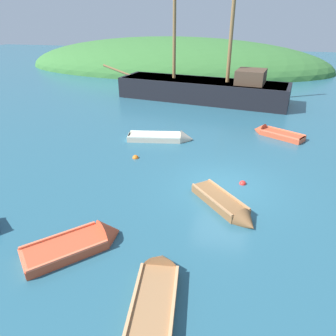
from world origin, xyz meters
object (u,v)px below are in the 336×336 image
(rowboat_portside, at_px, (83,243))
(rowboat_outer_left, at_px, (227,207))
(sailing_ship, at_px, (203,93))
(rowboat_center, at_px, (166,138))
(buoy_orange, at_px, (136,158))
(rowboat_far, at_px, (274,134))
(rowboat_near_dock, at_px, (157,289))
(buoy_red, at_px, (243,184))

(rowboat_portside, bearing_deg, rowboat_outer_left, -10.13)
(sailing_ship, xyz_separation_m, rowboat_center, (-0.80, -10.13, -0.55))
(sailing_ship, xyz_separation_m, rowboat_portside, (-1.03, -19.99, -0.56))
(sailing_ship, relative_size, buoy_orange, 52.36)
(rowboat_far, bearing_deg, sailing_ship, -24.20)
(rowboat_near_dock, xyz_separation_m, rowboat_outer_left, (1.54, 4.46, 0.02))
(rowboat_near_dock, relative_size, buoy_orange, 9.88)
(rowboat_outer_left, bearing_deg, rowboat_far, 123.43)
(rowboat_center, distance_m, rowboat_outer_left, 7.79)
(rowboat_center, distance_m, rowboat_portside, 9.86)
(rowboat_center, bearing_deg, rowboat_far, 10.25)
(sailing_ship, height_order, rowboat_portside, sailing_ship)
(rowboat_outer_left, relative_size, buoy_orange, 9.24)
(rowboat_portside, distance_m, buoy_red, 7.38)
(sailing_ship, bearing_deg, rowboat_outer_left, 109.81)
(sailing_ship, relative_size, rowboat_far, 5.33)
(sailing_ship, bearing_deg, rowboat_portside, 95.50)
(rowboat_outer_left, distance_m, buoy_red, 2.28)
(rowboat_center, height_order, buoy_orange, rowboat_center)
(rowboat_near_dock, bearing_deg, rowboat_far, -23.63)
(sailing_ship, distance_m, buoy_red, 15.03)
(rowboat_center, height_order, rowboat_portside, rowboat_portside)
(sailing_ship, relative_size, rowboat_outer_left, 5.67)
(buoy_red, bearing_deg, rowboat_center, 137.07)
(rowboat_portside, distance_m, rowboat_outer_left, 5.47)
(sailing_ship, distance_m, rowboat_portside, 20.02)
(rowboat_center, height_order, rowboat_outer_left, rowboat_center)
(buoy_red, bearing_deg, rowboat_far, 76.01)
(rowboat_outer_left, xyz_separation_m, buoy_red, (0.54, 2.22, -0.10))
(buoy_red, distance_m, buoy_orange, 5.77)
(buoy_orange, bearing_deg, rowboat_far, 36.21)
(sailing_ship, distance_m, rowboat_outer_left, 17.06)
(sailing_ship, bearing_deg, buoy_red, 113.51)
(rowboat_far, distance_m, buoy_orange, 9.01)
(rowboat_portside, relative_size, buoy_orange, 9.44)
(sailing_ship, distance_m, rowboat_near_dock, 21.26)
(rowboat_near_dock, height_order, buoy_red, rowboat_near_dock)
(rowboat_center, bearing_deg, buoy_red, -53.34)
(rowboat_far, height_order, buoy_red, rowboat_far)
(rowboat_near_dock, distance_m, rowboat_outer_left, 4.72)
(rowboat_far, bearing_deg, rowboat_portside, 91.52)
(buoy_orange, bearing_deg, sailing_ship, 82.66)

